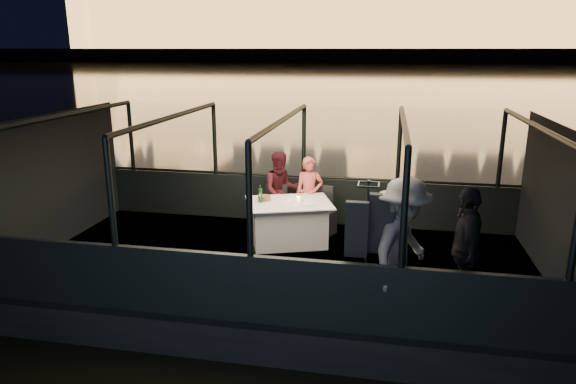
% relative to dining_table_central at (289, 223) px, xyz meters
% --- Properties ---
extents(river_water, '(500.00, 500.00, 0.00)m').
position_rel_dining_table_central_xyz_m(river_water, '(0.06, 79.24, -0.89)').
color(river_water, black).
rests_on(river_water, ground).
extents(boat_hull, '(8.60, 4.40, 1.00)m').
position_rel_dining_table_central_xyz_m(boat_hull, '(0.06, -0.76, -0.89)').
color(boat_hull, black).
rests_on(boat_hull, river_water).
extents(boat_deck, '(8.00, 4.00, 0.04)m').
position_rel_dining_table_central_xyz_m(boat_deck, '(0.06, -0.76, -0.41)').
color(boat_deck, black).
rests_on(boat_deck, boat_hull).
extents(gunwale_port, '(8.00, 0.08, 0.90)m').
position_rel_dining_table_central_xyz_m(gunwale_port, '(0.06, 1.24, 0.06)').
color(gunwale_port, black).
rests_on(gunwale_port, boat_deck).
extents(gunwale_starboard, '(8.00, 0.08, 0.90)m').
position_rel_dining_table_central_xyz_m(gunwale_starboard, '(0.06, -2.76, 0.06)').
color(gunwale_starboard, black).
rests_on(gunwale_starboard, boat_deck).
extents(cabin_glass_port, '(8.00, 0.02, 1.40)m').
position_rel_dining_table_central_xyz_m(cabin_glass_port, '(0.06, 1.24, 1.21)').
color(cabin_glass_port, '#99B2B2').
rests_on(cabin_glass_port, gunwale_port).
extents(cabin_glass_starboard, '(8.00, 0.02, 1.40)m').
position_rel_dining_table_central_xyz_m(cabin_glass_starboard, '(0.06, -2.76, 1.21)').
color(cabin_glass_starboard, '#99B2B2').
rests_on(cabin_glass_starboard, gunwale_starboard).
extents(cabin_roof_glass, '(8.00, 4.00, 0.02)m').
position_rel_dining_table_central_xyz_m(cabin_roof_glass, '(0.06, -0.76, 1.91)').
color(cabin_roof_glass, '#99B2B2').
rests_on(cabin_roof_glass, boat_deck).
extents(end_wall_fore, '(0.02, 4.00, 2.30)m').
position_rel_dining_table_central_xyz_m(end_wall_fore, '(-3.94, -0.76, 0.76)').
color(end_wall_fore, black).
rests_on(end_wall_fore, boat_deck).
extents(end_wall_aft, '(0.02, 4.00, 2.30)m').
position_rel_dining_table_central_xyz_m(end_wall_aft, '(4.06, -0.76, 0.76)').
color(end_wall_aft, black).
rests_on(end_wall_aft, boat_deck).
extents(canopy_ribs, '(8.00, 4.00, 2.30)m').
position_rel_dining_table_central_xyz_m(canopy_ribs, '(0.06, -0.76, 0.76)').
color(canopy_ribs, black).
rests_on(canopy_ribs, boat_deck).
extents(embankment, '(400.00, 140.00, 6.00)m').
position_rel_dining_table_central_xyz_m(embankment, '(0.06, 209.24, 0.11)').
color(embankment, '#423D33').
rests_on(embankment, ground).
extents(dining_table_central, '(1.72, 1.47, 0.77)m').
position_rel_dining_table_central_xyz_m(dining_table_central, '(0.00, 0.00, 0.00)').
color(dining_table_central, white).
rests_on(dining_table_central, boat_deck).
extents(chair_port_left, '(0.47, 0.47, 0.87)m').
position_rel_dining_table_central_xyz_m(chair_port_left, '(-0.38, 0.57, 0.06)').
color(chair_port_left, black).
rests_on(chair_port_left, boat_deck).
extents(chair_port_right, '(0.54, 0.54, 0.89)m').
position_rel_dining_table_central_xyz_m(chair_port_right, '(0.52, 0.60, 0.06)').
color(chair_port_right, black).
rests_on(chair_port_right, boat_deck).
extents(coat_stand, '(0.62, 0.56, 1.81)m').
position_rel_dining_table_central_xyz_m(coat_stand, '(1.43, -2.33, 0.51)').
color(coat_stand, black).
rests_on(coat_stand, boat_deck).
extents(person_woman_coral, '(0.57, 0.44, 1.42)m').
position_rel_dining_table_central_xyz_m(person_woman_coral, '(0.25, 0.74, 0.36)').
color(person_woman_coral, '#D6544D').
rests_on(person_woman_coral, boat_deck).
extents(person_man_maroon, '(0.88, 0.80, 1.50)m').
position_rel_dining_table_central_xyz_m(person_man_maroon, '(-0.29, 0.75, 0.36)').
color(person_man_maroon, '#3A1017').
rests_on(person_man_maroon, boat_deck).
extents(passenger_stripe, '(1.11, 1.37, 1.85)m').
position_rel_dining_table_central_xyz_m(passenger_stripe, '(1.88, -2.24, 0.47)').
color(passenger_stripe, white).
rests_on(passenger_stripe, boat_deck).
extents(passenger_dark, '(0.43, 0.99, 1.68)m').
position_rel_dining_table_central_xyz_m(passenger_dark, '(2.69, -1.87, 0.47)').
color(passenger_dark, black).
rests_on(passenger_dark, boat_deck).
extents(wine_bottle, '(0.08, 0.08, 0.31)m').
position_rel_dining_table_central_xyz_m(wine_bottle, '(-0.48, -0.11, 0.53)').
color(wine_bottle, '#143715').
rests_on(wine_bottle, dining_table_central).
extents(bread_basket, '(0.29, 0.29, 0.09)m').
position_rel_dining_table_central_xyz_m(bread_basket, '(-0.45, 0.03, 0.42)').
color(bread_basket, brown).
rests_on(bread_basket, dining_table_central).
extents(amber_candle, '(0.07, 0.07, 0.08)m').
position_rel_dining_table_central_xyz_m(amber_candle, '(0.15, 0.10, 0.42)').
color(amber_candle, orange).
rests_on(amber_candle, dining_table_central).
extents(plate_near, '(0.29, 0.29, 0.02)m').
position_rel_dining_table_central_xyz_m(plate_near, '(0.35, -0.11, 0.39)').
color(plate_near, silver).
rests_on(plate_near, dining_table_central).
extents(plate_far, '(0.28, 0.28, 0.02)m').
position_rel_dining_table_central_xyz_m(plate_far, '(-0.37, 0.23, 0.39)').
color(plate_far, white).
rests_on(plate_far, dining_table_central).
extents(wine_glass_white, '(0.08, 0.08, 0.17)m').
position_rel_dining_table_central_xyz_m(wine_glass_white, '(-0.47, -0.16, 0.48)').
color(wine_glass_white, silver).
rests_on(wine_glass_white, dining_table_central).
extents(wine_glass_red, '(0.08, 0.08, 0.19)m').
position_rel_dining_table_central_xyz_m(wine_glass_red, '(0.21, 0.14, 0.48)').
color(wine_glass_red, white).
rests_on(wine_glass_red, dining_table_central).
extents(wine_glass_empty, '(0.06, 0.06, 0.17)m').
position_rel_dining_table_central_xyz_m(wine_glass_empty, '(0.05, -0.08, 0.48)').
color(wine_glass_empty, white).
rests_on(wine_glass_empty, dining_table_central).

